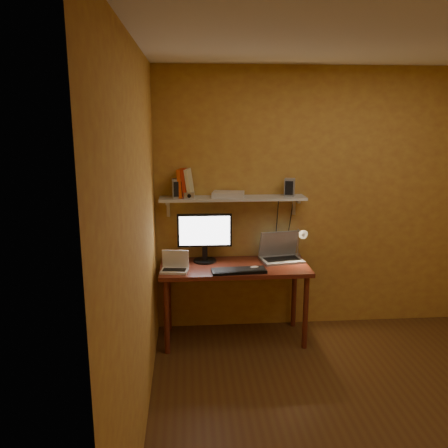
{
  "coord_description": "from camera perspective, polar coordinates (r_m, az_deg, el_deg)",
  "views": [
    {
      "loc": [
        -1.39,
        -2.97,
        2.15
      ],
      "look_at": [
        -1.06,
        1.18,
        1.18
      ],
      "focal_mm": 38.0,
      "sensor_mm": 36.0,
      "label": 1
    }
  ],
  "objects": [
    {
      "name": "router",
      "position": [
        4.53,
        0.51,
        3.59
      ],
      "size": [
        0.33,
        0.25,
        0.05
      ],
      "primitive_type": "cube",
      "rotation": [
        0.0,
        0.0,
        -0.19
      ],
      "color": "silver",
      "rests_on": "wall_shelf"
    },
    {
      "name": "speaker_right",
      "position": [
        4.61,
        7.9,
        4.4
      ],
      "size": [
        0.12,
        0.12,
        0.17
      ],
      "primitive_type": "cube",
      "rotation": [
        0.0,
        0.0,
        -0.32
      ],
      "color": "gray",
      "rests_on": "wall_shelf"
    },
    {
      "name": "netbook",
      "position": [
        4.36,
        -5.93,
        -4.96
      ],
      "size": [
        0.26,
        0.21,
        0.19
      ],
      "rotation": [
        0.0,
        0.0,
        -0.14
      ],
      "color": "silver",
      "rests_on": "desk"
    },
    {
      "name": "room",
      "position": [
        3.39,
        19.81,
        -2.19
      ],
      "size": [
        3.44,
        3.24,
        2.64
      ],
      "color": "#533315",
      "rests_on": "ground"
    },
    {
      "name": "wall_shelf",
      "position": [
        4.54,
        1.06,
        3.08
      ],
      "size": [
        1.4,
        0.25,
        0.21
      ],
      "color": "silver",
      "rests_on": "room"
    },
    {
      "name": "desk",
      "position": [
        4.52,
        1.26,
        -6.04
      ],
      "size": [
        1.4,
        0.6,
        0.75
      ],
      "color": "maroon",
      "rests_on": "ground"
    },
    {
      "name": "desk_lamp",
      "position": [
        4.67,
        9.22,
        -1.84
      ],
      "size": [
        0.09,
        0.23,
        0.38
      ],
      "color": "silver",
      "rests_on": "desk"
    },
    {
      "name": "books",
      "position": [
        4.51,
        -4.68,
        4.92
      ],
      "size": [
        0.17,
        0.19,
        0.27
      ],
      "color": "#CA440E",
      "rests_on": "wall_shelf"
    },
    {
      "name": "laptop",
      "position": [
        4.68,
        6.78,
        -3.42
      ],
      "size": [
        0.43,
        0.34,
        0.28
      ],
      "rotation": [
        0.0,
        0.0,
        0.17
      ],
      "color": "gray",
      "rests_on": "desk"
    },
    {
      "name": "shelf_camera",
      "position": [
        4.44,
        -4.26,
        3.43
      ],
      "size": [
        0.1,
        0.05,
        0.06
      ],
      "color": "silver",
      "rests_on": "wall_shelf"
    },
    {
      "name": "speaker_left",
      "position": [
        4.48,
        -5.59,
        4.28
      ],
      "size": [
        0.11,
        0.11,
        0.18
      ],
      "primitive_type": "cube",
      "rotation": [
        0.0,
        0.0,
        0.08
      ],
      "color": "gray",
      "rests_on": "wall_shelf"
    },
    {
      "name": "monitor",
      "position": [
        4.55,
        -2.35,
        -1.34
      ],
      "size": [
        0.52,
        0.22,
        0.47
      ],
      "rotation": [
        0.0,
        0.0,
        -0.02
      ],
      "color": "black",
      "rests_on": "desk"
    },
    {
      "name": "mouse",
      "position": [
        4.37,
        3.68,
        -5.3
      ],
      "size": [
        0.12,
        0.09,
        0.04
      ],
      "primitive_type": "ellipsoid",
      "rotation": [
        0.0,
        0.0,
        0.31
      ],
      "color": "silver",
      "rests_on": "desk"
    },
    {
      "name": "keyboard",
      "position": [
        4.31,
        1.8,
        -5.64
      ],
      "size": [
        0.5,
        0.2,
        0.03
      ],
      "primitive_type": "cube",
      "rotation": [
        0.0,
        0.0,
        0.06
      ],
      "color": "black",
      "rests_on": "desk"
    }
  ]
}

